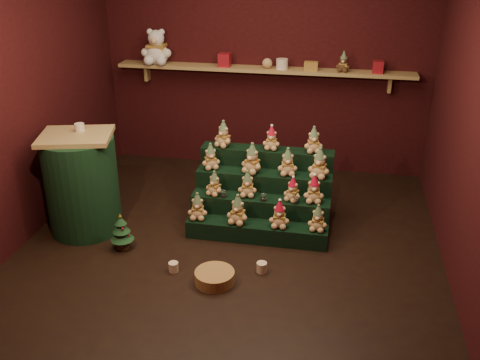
% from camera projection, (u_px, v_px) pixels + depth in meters
% --- Properties ---
extents(ground, '(4.00, 4.00, 0.00)m').
position_uv_depth(ground, '(232.00, 241.00, 5.29)').
color(ground, black).
rests_on(ground, ground).
extents(back_wall, '(4.00, 0.10, 2.80)m').
position_uv_depth(back_wall, '(265.00, 58.00, 6.55)').
color(back_wall, black).
rests_on(back_wall, ground).
extents(front_wall, '(4.00, 0.10, 2.80)m').
position_uv_depth(front_wall, '(153.00, 210.00, 2.88)').
color(front_wall, black).
rests_on(front_wall, ground).
extents(left_wall, '(0.10, 4.00, 2.80)m').
position_uv_depth(left_wall, '(20.00, 93.00, 5.07)').
color(left_wall, black).
rests_on(left_wall, ground).
extents(right_wall, '(0.10, 4.00, 2.80)m').
position_uv_depth(right_wall, '(476.00, 118.00, 4.36)').
color(right_wall, black).
rests_on(right_wall, ground).
extents(back_shelf, '(3.60, 0.26, 0.24)m').
position_uv_depth(back_shelf, '(263.00, 70.00, 6.43)').
color(back_shelf, tan).
rests_on(back_shelf, ground).
extents(riser_tier_front, '(1.40, 0.22, 0.18)m').
position_uv_depth(riser_tier_front, '(256.00, 232.00, 5.29)').
color(riser_tier_front, black).
rests_on(riser_tier_front, ground).
extents(riser_tier_midfront, '(1.40, 0.22, 0.36)m').
position_uv_depth(riser_tier_midfront, '(260.00, 213.00, 5.45)').
color(riser_tier_midfront, black).
rests_on(riser_tier_midfront, ground).
extents(riser_tier_midback, '(1.40, 0.22, 0.54)m').
position_uv_depth(riser_tier_midback, '(263.00, 196.00, 5.61)').
color(riser_tier_midback, black).
rests_on(riser_tier_midback, ground).
extents(riser_tier_back, '(1.40, 0.22, 0.72)m').
position_uv_depth(riser_tier_back, '(267.00, 180.00, 5.77)').
color(riser_tier_back, black).
rests_on(riser_tier_back, ground).
extents(teddy_0, '(0.21, 0.20, 0.27)m').
position_uv_depth(teddy_0, '(198.00, 206.00, 5.30)').
color(teddy_0, tan).
rests_on(teddy_0, riser_tier_front).
extents(teddy_1, '(0.25, 0.23, 0.30)m').
position_uv_depth(teddy_1, '(238.00, 209.00, 5.21)').
color(teddy_1, tan).
rests_on(teddy_1, riser_tier_front).
extents(teddy_2, '(0.20, 0.18, 0.28)m').
position_uv_depth(teddy_2, '(279.00, 214.00, 5.14)').
color(teddy_2, tan).
rests_on(teddy_2, riser_tier_front).
extents(teddy_3, '(0.20, 0.19, 0.26)m').
position_uv_depth(teddy_3, '(318.00, 218.00, 5.09)').
color(teddy_3, tan).
rests_on(teddy_3, riser_tier_front).
extents(teddy_4, '(0.23, 0.22, 0.25)m').
position_uv_depth(teddy_4, '(214.00, 183.00, 5.39)').
color(teddy_4, tan).
rests_on(teddy_4, riser_tier_midfront).
extents(teddy_5, '(0.21, 0.19, 0.26)m').
position_uv_depth(teddy_5, '(247.00, 184.00, 5.36)').
color(teddy_5, tan).
rests_on(teddy_5, riser_tier_midfront).
extents(teddy_6, '(0.22, 0.21, 0.25)m').
position_uv_depth(teddy_6, '(293.00, 189.00, 5.26)').
color(teddy_6, tan).
rests_on(teddy_6, riser_tier_midfront).
extents(teddy_7, '(0.22, 0.20, 0.28)m').
position_uv_depth(teddy_7, '(314.00, 189.00, 5.23)').
color(teddy_7, tan).
rests_on(teddy_7, riser_tier_midfront).
extents(teddy_8, '(0.25, 0.24, 0.27)m').
position_uv_depth(teddy_8, '(211.00, 156.00, 5.54)').
color(teddy_8, tan).
rests_on(teddy_8, riser_tier_midback).
extents(teddy_9, '(0.28, 0.27, 0.31)m').
position_uv_depth(teddy_9, '(252.00, 158.00, 5.44)').
color(teddy_9, tan).
rests_on(teddy_9, riser_tier_midback).
extents(teddy_10, '(0.23, 0.21, 0.28)m').
position_uv_depth(teddy_10, '(288.00, 162.00, 5.40)').
color(teddy_10, tan).
rests_on(teddy_10, riser_tier_midback).
extents(teddy_11, '(0.26, 0.24, 0.31)m').
position_uv_depth(teddy_11, '(320.00, 163.00, 5.33)').
color(teddy_11, tan).
rests_on(teddy_11, riser_tier_midback).
extents(teddy_12, '(0.26, 0.25, 0.28)m').
position_uv_depth(teddy_12, '(223.00, 134.00, 5.63)').
color(teddy_12, tan).
rests_on(teddy_12, riser_tier_back).
extents(teddy_13, '(0.18, 0.17, 0.25)m').
position_uv_depth(teddy_13, '(272.00, 138.00, 5.56)').
color(teddy_13, tan).
rests_on(teddy_13, riser_tier_back).
extents(teddy_14, '(0.22, 0.21, 0.27)m').
position_uv_depth(teddy_14, '(314.00, 140.00, 5.48)').
color(teddy_14, tan).
rests_on(teddy_14, riser_tier_back).
extents(snow_globe_a, '(0.06, 0.06, 0.08)m').
position_uv_depth(snow_globe_a, '(224.00, 193.00, 5.37)').
color(snow_globe_a, black).
rests_on(snow_globe_a, riser_tier_midfront).
extents(snow_globe_b, '(0.06, 0.06, 0.08)m').
position_uv_depth(snow_globe_b, '(263.00, 197.00, 5.30)').
color(snow_globe_b, black).
rests_on(snow_globe_b, riser_tier_midfront).
extents(snow_globe_c, '(0.07, 0.07, 0.09)m').
position_uv_depth(snow_globe_c, '(295.00, 199.00, 5.24)').
color(snow_globe_c, black).
rests_on(snow_globe_c, riser_tier_midfront).
extents(side_table, '(0.79, 0.72, 1.03)m').
position_uv_depth(side_table, '(82.00, 184.00, 5.33)').
color(side_table, tan).
rests_on(side_table, ground).
extents(table_ornament, '(0.09, 0.09, 0.07)m').
position_uv_depth(table_ornament, '(80.00, 127.00, 5.19)').
color(table_ornament, beige).
rests_on(table_ornament, side_table).
extents(mini_christmas_tree, '(0.22, 0.22, 0.38)m').
position_uv_depth(mini_christmas_tree, '(122.00, 232.00, 5.10)').
color(mini_christmas_tree, '#422C17').
rests_on(mini_christmas_tree, ground).
extents(mug_left, '(0.09, 0.09, 0.09)m').
position_uv_depth(mug_left, '(174.00, 267.00, 4.80)').
color(mug_left, beige).
rests_on(mug_left, ground).
extents(mug_right, '(0.09, 0.09, 0.09)m').
position_uv_depth(mug_right, '(262.00, 267.00, 4.79)').
color(mug_right, beige).
rests_on(mug_right, ground).
extents(wicker_basket, '(0.41, 0.41, 0.11)m').
position_uv_depth(wicker_basket, '(215.00, 277.00, 4.64)').
color(wicker_basket, '#AD7E46').
rests_on(wicker_basket, ground).
extents(white_bear, '(0.40, 0.36, 0.53)m').
position_uv_depth(white_bear, '(156.00, 42.00, 6.51)').
color(white_bear, white).
rests_on(white_bear, back_shelf).
extents(brown_bear, '(0.18, 0.17, 0.23)m').
position_uv_depth(brown_bear, '(343.00, 62.00, 6.18)').
color(brown_bear, '#4D3319').
rests_on(brown_bear, back_shelf).
extents(gift_tin_red_a, '(0.14, 0.14, 0.16)m').
position_uv_depth(gift_tin_red_a, '(225.00, 60.00, 6.45)').
color(gift_tin_red_a, '#A81925').
rests_on(gift_tin_red_a, back_shelf).
extents(gift_tin_cream, '(0.14, 0.14, 0.12)m').
position_uv_depth(gift_tin_cream, '(282.00, 64.00, 6.34)').
color(gift_tin_cream, beige).
rests_on(gift_tin_cream, back_shelf).
extents(gift_tin_red_b, '(0.12, 0.12, 0.14)m').
position_uv_depth(gift_tin_red_b, '(378.00, 67.00, 6.14)').
color(gift_tin_red_b, '#A81925').
rests_on(gift_tin_red_b, back_shelf).
extents(shelf_plush_ball, '(0.12, 0.12, 0.12)m').
position_uv_depth(shelf_plush_ball, '(267.00, 63.00, 6.37)').
color(shelf_plush_ball, tan).
rests_on(shelf_plush_ball, back_shelf).
extents(scarf_gift_box, '(0.16, 0.10, 0.10)m').
position_uv_depth(scarf_gift_box, '(311.00, 66.00, 6.28)').
color(scarf_gift_box, orange).
rests_on(scarf_gift_box, back_shelf).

